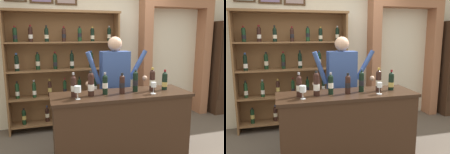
% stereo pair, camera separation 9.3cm
% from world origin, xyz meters
% --- Properties ---
extents(back_wall, '(12.00, 0.19, 3.54)m').
position_xyz_m(back_wall, '(-0.00, 1.68, 1.77)').
color(back_wall, beige).
rests_on(back_wall, ground).
extents(wine_shelf, '(2.01, 0.34, 2.11)m').
position_xyz_m(wine_shelf, '(-0.69, 1.44, 1.12)').
color(wine_shelf, brown).
rests_on(wine_shelf, ground).
extents(archway_doorway, '(1.53, 0.45, 2.56)m').
position_xyz_m(archway_doorway, '(1.57, 1.55, 1.46)').
color(archway_doorway, '#9E6647').
rests_on(archway_doorway, ground).
extents(tasting_counter, '(1.82, 0.60, 0.96)m').
position_xyz_m(tasting_counter, '(-0.10, -0.00, 0.48)').
color(tasting_counter, '#382316').
rests_on(tasting_counter, ground).
extents(shopkeeper, '(1.00, 0.22, 1.68)m').
position_xyz_m(shopkeeper, '(-0.01, 0.56, 1.05)').
color(shopkeeper, '#2D3347').
rests_on(shopkeeper, ground).
extents(tasting_bottle_grappa, '(0.07, 0.07, 0.30)m').
position_xyz_m(tasting_bottle_grappa, '(-0.72, -0.01, 1.10)').
color(tasting_bottle_grappa, black).
rests_on(tasting_bottle_grappa, tasting_counter).
extents(tasting_bottle_vin_santo, '(0.08, 0.08, 0.31)m').
position_xyz_m(tasting_bottle_vin_santo, '(-0.50, -0.02, 1.11)').
color(tasting_bottle_vin_santo, black).
rests_on(tasting_bottle_vin_santo, tasting_counter).
extents(tasting_bottle_riserva, '(0.07, 0.07, 0.29)m').
position_xyz_m(tasting_bottle_riserva, '(-0.32, -0.00, 1.09)').
color(tasting_bottle_riserva, black).
rests_on(tasting_bottle_riserva, tasting_counter).
extents(tasting_bottle_brunello, '(0.07, 0.07, 0.27)m').
position_xyz_m(tasting_bottle_brunello, '(-0.09, -0.02, 1.09)').
color(tasting_bottle_brunello, black).
rests_on(tasting_bottle_brunello, tasting_counter).
extents(tasting_bottle_prosecco, '(0.07, 0.07, 0.32)m').
position_xyz_m(tasting_bottle_prosecco, '(0.11, 0.03, 1.10)').
color(tasting_bottle_prosecco, black).
rests_on(tasting_bottle_prosecco, tasting_counter).
extents(tasting_bottle_bianco, '(0.07, 0.07, 0.32)m').
position_xyz_m(tasting_bottle_bianco, '(0.35, 0.01, 1.11)').
color(tasting_bottle_bianco, black).
rests_on(tasting_bottle_bianco, tasting_counter).
extents(tasting_bottle_chianti, '(0.07, 0.07, 0.28)m').
position_xyz_m(tasting_bottle_chianti, '(0.54, 0.02, 1.08)').
color(tasting_bottle_chianti, black).
rests_on(tasting_bottle_chianti, tasting_counter).
extents(wine_glass_center, '(0.07, 0.07, 0.15)m').
position_xyz_m(wine_glass_center, '(0.29, -0.15, 1.07)').
color(wine_glass_center, silver).
rests_on(wine_glass_center, tasting_counter).
extents(wine_glass_left, '(0.08, 0.08, 0.16)m').
position_xyz_m(wine_glass_left, '(-0.69, -0.13, 1.07)').
color(wine_glass_left, silver).
rests_on(wine_glass_left, tasting_counter).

